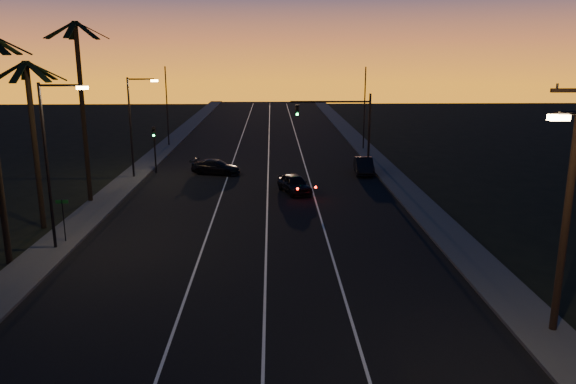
{
  "coord_description": "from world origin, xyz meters",
  "views": [
    {
      "loc": [
        0.85,
        -9.33,
        10.47
      ],
      "look_at": [
        1.68,
        19.1,
        3.39
      ],
      "focal_mm": 35.0,
      "sensor_mm": 36.0,
      "label": 1
    }
  ],
  "objects_px": {
    "utility_pole": "(569,199)",
    "lead_car": "(294,184)",
    "cross_car": "(216,167)",
    "signal_mast": "(343,119)",
    "right_car": "(364,166)"
  },
  "relations": [
    {
      "from": "cross_car",
      "to": "utility_pole",
      "type": "bearing_deg",
      "value": -61.93
    },
    {
      "from": "signal_mast",
      "to": "right_car",
      "type": "height_order",
      "value": "signal_mast"
    },
    {
      "from": "signal_mast",
      "to": "right_car",
      "type": "relative_size",
      "value": 1.6
    },
    {
      "from": "signal_mast",
      "to": "cross_car",
      "type": "relative_size",
      "value": 1.5
    },
    {
      "from": "lead_car",
      "to": "cross_car",
      "type": "bearing_deg",
      "value": 133.48
    },
    {
      "from": "utility_pole",
      "to": "signal_mast",
      "type": "relative_size",
      "value": 1.41
    },
    {
      "from": "utility_pole",
      "to": "signal_mast",
      "type": "xyz_separation_m",
      "value": [
        -4.46,
        29.99,
        -0.53
      ]
    },
    {
      "from": "utility_pole",
      "to": "lead_car",
      "type": "height_order",
      "value": "utility_pole"
    },
    {
      "from": "utility_pole",
      "to": "lead_car",
      "type": "distance_m",
      "value": 24.6
    },
    {
      "from": "signal_mast",
      "to": "cross_car",
      "type": "height_order",
      "value": "signal_mast"
    },
    {
      "from": "cross_car",
      "to": "signal_mast",
      "type": "bearing_deg",
      "value": 2.81
    },
    {
      "from": "signal_mast",
      "to": "cross_car",
      "type": "distance_m",
      "value": 11.98
    },
    {
      "from": "right_car",
      "to": "cross_car",
      "type": "relative_size",
      "value": 0.94
    },
    {
      "from": "signal_mast",
      "to": "lead_car",
      "type": "distance_m",
      "value": 9.74
    },
    {
      "from": "lead_car",
      "to": "right_car",
      "type": "distance_m",
      "value": 9.39
    }
  ]
}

